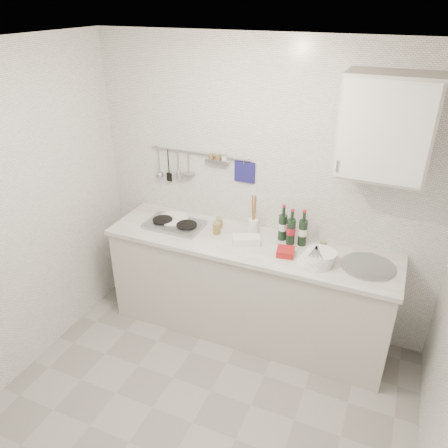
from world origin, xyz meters
name	(u,v)px	position (x,y,z in m)	size (l,w,h in m)	color
floor	(193,423)	(0.00, 0.00, 0.00)	(3.00, 3.00, 0.00)	gray
ceiling	(174,53)	(0.00, 0.00, 2.50)	(3.00, 3.00, 0.00)	silver
back_wall	(263,192)	(0.00, 1.40, 1.25)	(3.00, 0.02, 2.50)	silver
counter	(248,290)	(0.01, 1.10, 0.43)	(2.44, 0.64, 0.96)	#B6B1A8
wall_rail	(197,164)	(-0.60, 1.37, 1.43)	(0.98, 0.09, 0.34)	#93969B
wall_cabinet	(386,127)	(0.90, 1.22, 1.95)	(0.60, 0.38, 0.70)	#B6B1A8
plate_stack_hob	(172,220)	(-0.76, 1.16, 0.94)	(0.29, 0.29, 0.04)	#527EBA
plate_stack_sink	(318,258)	(0.59, 1.00, 0.97)	(0.29, 0.27, 0.11)	white
wine_bottles	(292,226)	(0.32, 1.23, 1.07)	(0.25, 0.12, 0.31)	black
butter_dish	(246,240)	(-0.01, 1.06, 0.95)	(0.22, 0.11, 0.07)	white
strawberry_punnet	(285,252)	(0.33, 1.02, 0.95)	(0.13, 0.13, 0.06)	#B31325
utensil_crock	(253,225)	(-0.02, 1.24, 1.01)	(0.09, 0.09, 0.37)	white
jar_a	(219,222)	(-0.33, 1.24, 0.97)	(0.06, 0.06, 0.09)	brown
jar_b	(302,235)	(0.38, 1.33, 0.95)	(0.06, 0.06, 0.07)	brown
jar_c	(323,244)	(0.58, 1.25, 0.95)	(0.06, 0.06, 0.06)	brown
jar_d	(217,228)	(-0.31, 1.13, 0.97)	(0.07, 0.07, 0.11)	brown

